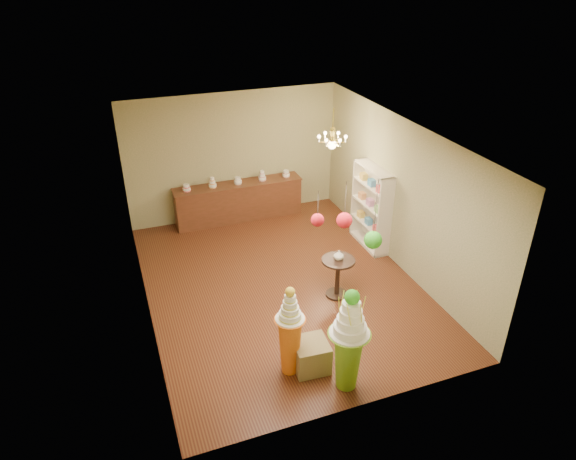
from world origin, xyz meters
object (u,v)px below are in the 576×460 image
object	(u,v)px
pedestal_green	(348,347)
round_table	(338,272)
sideboard	(239,201)
pedestal_orange	(290,338)

from	to	relation	value
pedestal_green	round_table	xyz separation A→B (m)	(0.84, 2.11, -0.22)
pedestal_green	sideboard	distance (m)	5.79
pedestal_green	pedestal_orange	xyz separation A→B (m)	(-0.68, 0.58, -0.10)
pedestal_orange	round_table	size ratio (longest dim) A/B	1.96
pedestal_orange	round_table	bearing A→B (deg)	45.32
sideboard	round_table	bearing A→B (deg)	-76.78
pedestal_orange	sideboard	world-z (taller)	pedestal_orange
sideboard	round_table	size ratio (longest dim) A/B	3.86
pedestal_green	pedestal_orange	distance (m)	0.90
pedestal_green	sideboard	world-z (taller)	pedestal_green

